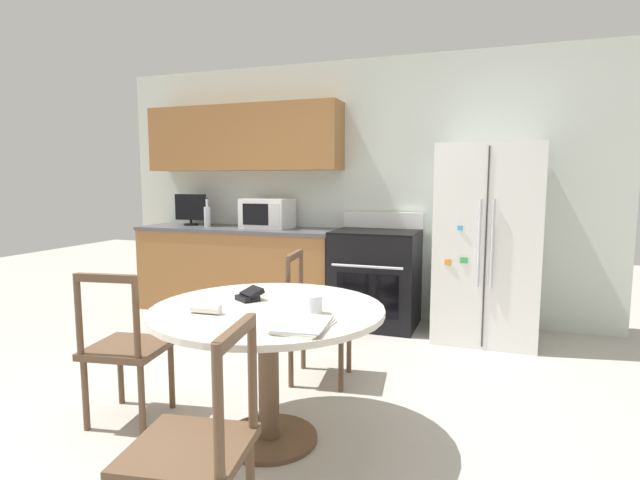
{
  "coord_description": "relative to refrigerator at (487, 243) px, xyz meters",
  "views": [
    {
      "loc": [
        1.45,
        -2.37,
        1.4
      ],
      "look_at": [
        0.2,
        1.15,
        0.95
      ],
      "focal_mm": 28.0,
      "sensor_mm": 36.0,
      "label": 1
    }
  ],
  "objects": [
    {
      "name": "candle_glass",
      "position": [
        -0.77,
        -2.3,
        -0.07
      ],
      "size": [
        0.09,
        0.09,
        0.09
      ],
      "color": "silver",
      "rests_on": "dining_table"
    },
    {
      "name": "folded_napkin",
      "position": [
        -1.27,
        -2.48,
        -0.09
      ],
      "size": [
        0.16,
        0.06,
        0.05
      ],
      "color": "silver",
      "rests_on": "dining_table"
    },
    {
      "name": "dining_table",
      "position": [
        -1.04,
        -2.26,
        -0.25
      ],
      "size": [
        1.23,
        1.23,
        0.74
      ],
      "color": "beige",
      "rests_on": "ground_plane"
    },
    {
      "name": "back_wall",
      "position": [
        -1.68,
        0.38,
        0.59
      ],
      "size": [
        5.2,
        0.44,
        2.6
      ],
      "color": "silver",
      "rests_on": "ground_plane"
    },
    {
      "name": "dining_chair_far",
      "position": [
        -1.08,
        -1.39,
        -0.42
      ],
      "size": [
        0.47,
        0.47,
        0.9
      ],
      "rotation": [
        0.0,
        0.0,
        4.84
      ],
      "color": "brown",
      "rests_on": "ground_plane"
    },
    {
      "name": "wallet",
      "position": [
        -1.2,
        -2.16,
        -0.08
      ],
      "size": [
        0.17,
        0.17,
        0.07
      ],
      "color": "black",
      "rests_on": "dining_table"
    },
    {
      "name": "kitchen_counter",
      "position": [
        -2.5,
        0.08,
        -0.4
      ],
      "size": [
        2.18,
        0.64,
        0.9
      ],
      "color": "#936033",
      "rests_on": "ground_plane"
    },
    {
      "name": "mail_stack",
      "position": [
        -0.73,
        -2.55,
        -0.1
      ],
      "size": [
        0.25,
        0.32,
        0.02
      ],
      "color": "white",
      "rests_on": "dining_table"
    },
    {
      "name": "counter_bottle",
      "position": [
        -2.86,
        0.06,
        0.17
      ],
      "size": [
        0.07,
        0.07,
        0.31
      ],
      "color": "silver",
      "rests_on": "kitchen_counter"
    },
    {
      "name": "ground_plane",
      "position": [
        -1.38,
        -2.21,
        -0.85
      ],
      "size": [
        14.0,
        14.0,
        0.0
      ],
      "primitive_type": "plane",
      "color": "#B2ADA3"
    },
    {
      "name": "microwave",
      "position": [
        -2.18,
        0.14,
        0.2
      ],
      "size": [
        0.49,
        0.39,
        0.31
      ],
      "color": "white",
      "rests_on": "kitchen_counter"
    },
    {
      "name": "refrigerator",
      "position": [
        0.0,
        0.0,
        0.0
      ],
      "size": [
        0.85,
        0.78,
        1.7
      ],
      "color": "white",
      "rests_on": "ground_plane"
    },
    {
      "name": "dining_chair_left",
      "position": [
        -1.91,
        -2.33,
        -0.42
      ],
      "size": [
        0.48,
        0.48,
        0.9
      ],
      "rotation": [
        0.0,
        0.0,
        6.44
      ],
      "color": "brown",
      "rests_on": "ground_plane"
    },
    {
      "name": "countertop_tv",
      "position": [
        -3.12,
        0.14,
        0.23
      ],
      "size": [
        0.37,
        0.16,
        0.34
      ],
      "color": "black",
      "rests_on": "kitchen_counter"
    },
    {
      "name": "oven_range",
      "position": [
        -1.0,
        0.06,
        -0.38
      ],
      "size": [
        0.8,
        0.68,
        1.08
      ],
      "color": "black",
      "rests_on": "ground_plane"
    },
    {
      "name": "dining_chair_near",
      "position": [
        -0.91,
        -3.13,
        -0.42
      ],
      "size": [
        0.48,
        0.48,
        0.9
      ],
      "rotation": [
        0.0,
        0.0,
        1.73
      ],
      "color": "brown",
      "rests_on": "ground_plane"
    }
  ]
}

